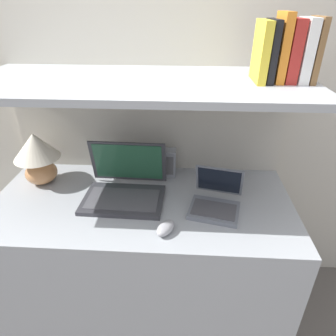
{
  "coord_description": "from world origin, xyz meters",
  "views": [
    {
      "loc": [
        0.19,
        -0.82,
        1.59
      ],
      "look_at": [
        0.13,
        0.33,
        0.95
      ],
      "focal_mm": 32.0,
      "sensor_mm": 36.0,
      "label": 1
    }
  ],
  "objects_px": {
    "laptop_small": "(216,200)",
    "book_orange": "(281,48)",
    "book_brown": "(314,50)",
    "table_lamp": "(37,154)",
    "router_box": "(165,163)",
    "computer_mouse": "(166,228)",
    "book_red": "(292,51)",
    "book_white": "(304,51)",
    "book_black": "(270,51)",
    "book_yellow": "(261,52)",
    "laptop_large": "(125,187)"
  },
  "relations": [
    {
      "from": "router_box",
      "to": "book_red",
      "type": "xyz_separation_m",
      "value": [
        0.49,
        -0.18,
        0.59
      ]
    },
    {
      "from": "router_box",
      "to": "book_black",
      "type": "bearing_deg",
      "value": -23.3
    },
    {
      "from": "table_lamp",
      "to": "router_box",
      "type": "xyz_separation_m",
      "value": [
        0.63,
        0.11,
        -0.09
      ]
    },
    {
      "from": "book_white",
      "to": "book_red",
      "type": "relative_size",
      "value": 1.01
    },
    {
      "from": "book_white",
      "to": "book_yellow",
      "type": "relative_size",
      "value": 1.04
    },
    {
      "from": "table_lamp",
      "to": "book_yellow",
      "type": "xyz_separation_m",
      "value": [
        1.01,
        -0.07,
        0.5
      ]
    },
    {
      "from": "book_orange",
      "to": "book_brown",
      "type": "bearing_deg",
      "value": 0.0
    },
    {
      "from": "laptop_small",
      "to": "book_yellow",
      "type": "xyz_separation_m",
      "value": [
        0.13,
        0.1,
        0.62
      ]
    },
    {
      "from": "laptop_large",
      "to": "book_black",
      "type": "bearing_deg",
      "value": 3.55
    },
    {
      "from": "router_box",
      "to": "book_white",
      "type": "xyz_separation_m",
      "value": [
        0.54,
        -0.18,
        0.59
      ]
    },
    {
      "from": "table_lamp",
      "to": "laptop_large",
      "type": "xyz_separation_m",
      "value": [
        0.45,
        -0.1,
        -0.11
      ]
    },
    {
      "from": "computer_mouse",
      "to": "book_orange",
      "type": "relative_size",
      "value": 0.48
    },
    {
      "from": "laptop_large",
      "to": "book_orange",
      "type": "relative_size",
      "value": 1.55
    },
    {
      "from": "laptop_small",
      "to": "book_orange",
      "type": "bearing_deg",
      "value": 27.23
    },
    {
      "from": "computer_mouse",
      "to": "table_lamp",
      "type": "bearing_deg",
      "value": 152.18
    },
    {
      "from": "book_brown",
      "to": "book_red",
      "type": "relative_size",
      "value": 1.03
    },
    {
      "from": "router_box",
      "to": "book_yellow",
      "type": "xyz_separation_m",
      "value": [
        0.38,
        -0.18,
        0.58
      ]
    },
    {
      "from": "book_yellow",
      "to": "router_box",
      "type": "bearing_deg",
      "value": 154.88
    },
    {
      "from": "book_white",
      "to": "book_yellow",
      "type": "height_order",
      "value": "book_white"
    },
    {
      "from": "table_lamp",
      "to": "computer_mouse",
      "type": "height_order",
      "value": "table_lamp"
    },
    {
      "from": "table_lamp",
      "to": "laptop_large",
      "type": "relative_size",
      "value": 0.71
    },
    {
      "from": "book_white",
      "to": "router_box",
      "type": "bearing_deg",
      "value": 161.73
    },
    {
      "from": "laptop_large",
      "to": "book_yellow",
      "type": "distance_m",
      "value": 0.83
    },
    {
      "from": "table_lamp",
      "to": "router_box",
      "type": "bearing_deg",
      "value": 9.94
    },
    {
      "from": "router_box",
      "to": "book_black",
      "type": "distance_m",
      "value": 0.74
    },
    {
      "from": "laptop_small",
      "to": "book_brown",
      "type": "relative_size",
      "value": 1.2
    },
    {
      "from": "laptop_small",
      "to": "router_box",
      "type": "distance_m",
      "value": 0.38
    },
    {
      "from": "laptop_large",
      "to": "book_black",
      "type": "xyz_separation_m",
      "value": [
        0.59,
        0.04,
        0.61
      ]
    },
    {
      "from": "laptop_large",
      "to": "book_orange",
      "type": "height_order",
      "value": "book_orange"
    },
    {
      "from": "book_brown",
      "to": "book_orange",
      "type": "xyz_separation_m",
      "value": [
        -0.12,
        0.0,
        0.01
      ]
    },
    {
      "from": "book_white",
      "to": "book_black",
      "type": "height_order",
      "value": "book_white"
    },
    {
      "from": "book_white",
      "to": "book_yellow",
      "type": "bearing_deg",
      "value": 180.0
    },
    {
      "from": "laptop_small",
      "to": "book_orange",
      "type": "distance_m",
      "value": 0.67
    },
    {
      "from": "table_lamp",
      "to": "laptop_small",
      "type": "bearing_deg",
      "value": -10.95
    },
    {
      "from": "book_yellow",
      "to": "book_brown",
      "type": "bearing_deg",
      "value": 0.0
    },
    {
      "from": "computer_mouse",
      "to": "book_orange",
      "type": "bearing_deg",
      "value": 34.25
    },
    {
      "from": "table_lamp",
      "to": "router_box",
      "type": "relative_size",
      "value": 1.82
    },
    {
      "from": "book_black",
      "to": "laptop_small",
      "type": "bearing_deg",
      "value": -147.62
    },
    {
      "from": "laptop_large",
      "to": "laptop_small",
      "type": "xyz_separation_m",
      "value": [
        0.43,
        -0.07,
        -0.01
      ]
    },
    {
      "from": "laptop_small",
      "to": "computer_mouse",
      "type": "height_order",
      "value": "laptop_small"
    },
    {
      "from": "laptop_large",
      "to": "book_brown",
      "type": "bearing_deg",
      "value": 2.79
    },
    {
      "from": "table_lamp",
      "to": "book_white",
      "type": "bearing_deg",
      "value": -3.24
    },
    {
      "from": "laptop_small",
      "to": "book_yellow",
      "type": "distance_m",
      "value": 0.64
    },
    {
      "from": "table_lamp",
      "to": "book_yellow",
      "type": "bearing_deg",
      "value": -3.75
    },
    {
      "from": "computer_mouse",
      "to": "router_box",
      "type": "relative_size",
      "value": 0.8
    },
    {
      "from": "book_white",
      "to": "book_red",
      "type": "distance_m",
      "value": 0.05
    },
    {
      "from": "laptop_large",
      "to": "laptop_small",
      "type": "bearing_deg",
      "value": -8.97
    },
    {
      "from": "computer_mouse",
      "to": "book_red",
      "type": "relative_size",
      "value": 0.53
    },
    {
      "from": "book_red",
      "to": "laptop_small",
      "type": "bearing_deg",
      "value": -156.93
    },
    {
      "from": "router_box",
      "to": "book_red",
      "type": "bearing_deg",
      "value": -19.82
    }
  ]
}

